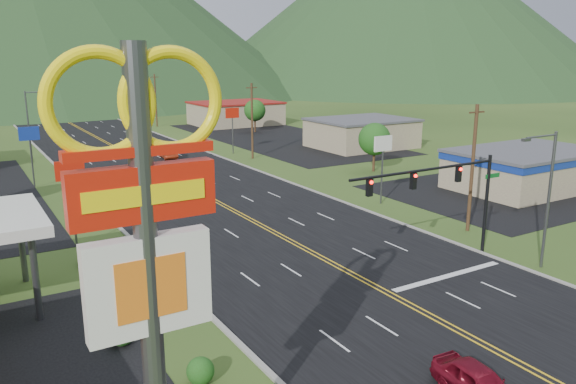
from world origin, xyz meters
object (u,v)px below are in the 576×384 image
traffic_signal (447,186)px  streetlight_east (546,192)px  pylon_sign (146,236)px  streetlight_west (31,120)px  car_dark_mid (123,176)px  car_red_far (168,152)px

traffic_signal → streetlight_east: 6.17m
pylon_sign → traffic_signal: bearing=27.1°
traffic_signal → streetlight_west: size_ratio=1.46×
streetlight_east → streetlight_west: (-22.86, 60.00, 0.00)m
traffic_signal → pylon_sign: bearing=-152.9°
streetlight_west → car_dark_mid: 21.45m
car_red_far → streetlight_east: bearing=104.8°
streetlight_east → car_dark_mid: size_ratio=2.09×
car_dark_mid → car_red_far: 14.20m
pylon_sign → streetlight_west: 68.33m
traffic_signal → streetlight_west: streetlight_west is taller
streetlight_east → streetlight_west: bearing=110.9°
car_dark_mid → streetlight_east: bearing=-66.8°
car_dark_mid → car_red_far: size_ratio=0.88×
streetlight_west → car_red_far: size_ratio=1.85×
streetlight_west → car_dark_mid: size_ratio=2.09×
pylon_sign → streetlight_west: bearing=85.5°
traffic_signal → streetlight_east: streetlight_east is taller
car_dark_mid → traffic_signal: bearing=-71.1°
pylon_sign → streetlight_east: (28.18, 8.00, -4.12)m
traffic_signal → car_dark_mid: (-11.70, 36.07, -4.71)m
traffic_signal → streetlight_east: bearing=-40.4°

